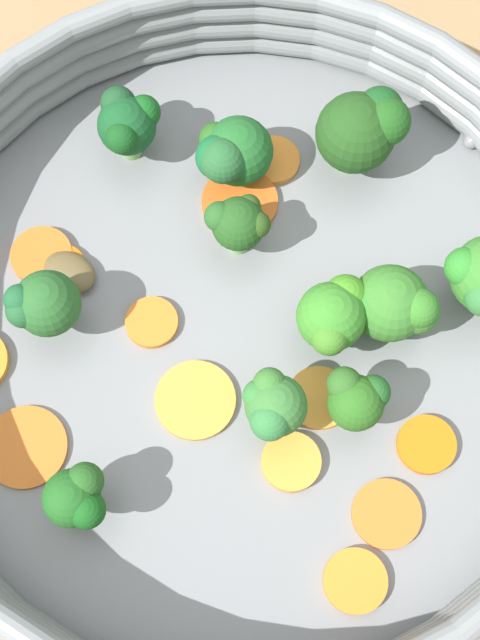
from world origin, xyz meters
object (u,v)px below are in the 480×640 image
at_px(carrot_slice_1, 319,398).
at_px(broccoli_floret_4, 275,405).
at_px(broccoli_floret_8, 127,123).
at_px(carrot_slice_0, 42,256).
at_px(carrot_slice_10, 355,581).
at_px(broccoli_floret_7, 363,129).
at_px(carrot_slice_7, 57,273).
at_px(carrot_slice_6, 26,447).
at_px(carrot_slice_4, 273,160).
at_px(broccoli_floret_6, 394,305).
at_px(carrot_slice_9, 296,460).
at_px(carrot_slice_8, 240,202).
at_px(broccoli_floret_3, 238,223).
at_px(carrot_slice_5, 152,322).
at_px(carrot_slice_2, 386,514).
at_px(broccoli_floret_2, 356,399).
at_px(broccoli_floret_9, 43,304).
at_px(broccoli_floret_5, 231,153).
at_px(carrot_slice_12, 195,400).
at_px(broccoli_floret_10, 333,315).
at_px(skillet, 240,333).
at_px(carrot_slice_3, 426,445).
at_px(mushroom_piece_0, 70,272).
at_px(broccoli_floret_0, 77,498).

relative_size(carrot_slice_1, broccoli_floret_4, 0.77).
bearing_deg(broccoli_floret_8, carrot_slice_0, 125.21).
relative_size(carrot_slice_10, broccoli_floret_7, 0.59).
relative_size(carrot_slice_7, carrot_slice_10, 1.09).
height_order(carrot_slice_0, carrot_slice_6, carrot_slice_0).
relative_size(carrot_slice_4, broccoli_floret_6, 0.67).
height_order(carrot_slice_0, carrot_slice_9, carrot_slice_9).
height_order(carrot_slice_1, carrot_slice_8, same).
bearing_deg(broccoli_floret_3, carrot_slice_5, 115.72).
relative_size(carrot_slice_2, broccoli_floret_2, 0.85).
height_order(carrot_slice_5, carrot_slice_10, same).
xyz_separation_m(carrot_slice_9, broccoli_floret_7, (0.15, -0.09, 0.03)).
bearing_deg(broccoli_floret_9, broccoli_floret_5, -66.72).
xyz_separation_m(carrot_slice_12, broccoli_floret_5, (0.12, -0.06, 0.02)).
relative_size(broccoli_floret_9, broccoli_floret_10, 1.02).
xyz_separation_m(carrot_slice_5, broccoli_floret_3, (0.03, -0.06, 0.02)).
height_order(broccoli_floret_4, broccoli_floret_8, same).
xyz_separation_m(carrot_slice_6, carrot_slice_9, (-0.05, -0.13, 0.00)).
bearing_deg(carrot_slice_1, broccoli_floret_10, -29.40).
bearing_deg(skillet, broccoli_floret_7, -52.64).
bearing_deg(carrot_slice_10, broccoli_floret_3, -2.29).
height_order(carrot_slice_9, carrot_slice_12, carrot_slice_9).
height_order(skillet, broccoli_floret_3, broccoli_floret_3).
relative_size(carrot_slice_3, broccoli_floret_5, 0.67).
height_order(skillet, carrot_slice_10, carrot_slice_10).
xyz_separation_m(carrot_slice_0, carrot_slice_9, (-0.15, -0.09, 0.00)).
bearing_deg(carrot_slice_4, carrot_slice_10, 169.25).
bearing_deg(broccoli_floret_4, broccoli_floret_10, -52.58).
xyz_separation_m(broccoli_floret_2, mushroom_piece_0, (0.12, 0.11, -0.02)).
height_order(carrot_slice_3, broccoli_floret_0, broccoli_floret_0).
height_order(carrot_slice_2, broccoli_floret_4, broccoli_floret_4).
xyz_separation_m(carrot_slice_9, broccoli_floret_2, (0.01, -0.04, 0.02)).
distance_m(carrot_slice_9, broccoli_floret_7, 0.18).
bearing_deg(broccoli_floret_2, broccoli_floret_9, 53.05).
bearing_deg(carrot_slice_7, carrot_slice_10, -155.81).
relative_size(carrot_slice_3, carrot_slice_10, 0.96).
bearing_deg(broccoli_floret_2, carrot_slice_12, 66.13).
bearing_deg(broccoli_floret_7, carrot_slice_7, 93.30).
height_order(carrot_slice_3, carrot_slice_5, same).
bearing_deg(carrot_slice_3, carrot_slice_4, 5.00).
xyz_separation_m(broccoli_floret_3, broccoli_floret_5, (0.04, -0.01, 0.00)).
height_order(carrot_slice_4, broccoli_floret_0, broccoli_floret_0).
height_order(carrot_slice_7, broccoli_floret_6, broccoli_floret_6).
height_order(carrot_slice_4, carrot_slice_9, carrot_slice_9).
bearing_deg(carrot_slice_2, broccoli_floret_4, 28.83).
relative_size(carrot_slice_9, broccoli_floret_8, 0.70).
height_order(carrot_slice_4, broccoli_floret_4, broccoli_floret_4).
distance_m(carrot_slice_8, carrot_slice_12, 0.12).
bearing_deg(broccoli_floret_6, broccoli_floret_0, 102.33).
xyz_separation_m(carrot_slice_2, carrot_slice_3, (0.03, -0.03, 0.00)).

